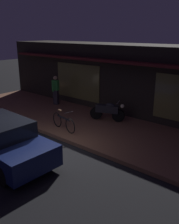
% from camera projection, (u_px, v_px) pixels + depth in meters
% --- Properties ---
extents(ground_plane, '(60.00, 60.00, 0.00)m').
position_uv_depth(ground_plane, '(49.00, 152.00, 9.05)').
color(ground_plane, black).
extents(sidewalk_slab, '(18.00, 4.00, 0.15)m').
position_uv_depth(sidewalk_slab, '(100.00, 128.00, 11.20)').
color(sidewalk_slab, brown).
rests_on(sidewalk_slab, ground_plane).
extents(storefront_building, '(18.00, 3.30, 3.60)m').
position_uv_depth(storefront_building, '(140.00, 80.00, 13.12)').
color(storefront_building, black).
rests_on(storefront_building, ground_plane).
extents(motorcycle, '(1.63, 0.82, 0.97)m').
position_uv_depth(motorcycle, '(108.00, 111.00, 11.75)').
color(motorcycle, black).
rests_on(motorcycle, sidewalk_slab).
extents(bicycle_parked, '(1.64, 0.44, 0.91)m').
position_uv_depth(bicycle_parked, '(63.00, 122.00, 10.65)').
color(bicycle_parked, black).
rests_on(bicycle_parked, sidewalk_slab).
extents(person_photographer, '(0.42, 0.61, 1.67)m').
position_uv_depth(person_photographer, '(56.00, 90.00, 14.32)').
color(person_photographer, '#28232D').
rests_on(person_photographer, sidewalk_slab).
extents(parked_car_far, '(4.13, 1.85, 1.42)m').
position_uv_depth(parked_car_far, '(1.00, 140.00, 8.36)').
color(parked_car_far, black).
rests_on(parked_car_far, ground_plane).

